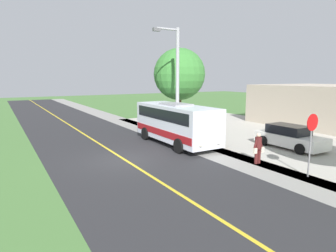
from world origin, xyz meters
TOP-DOWN VIEW (x-y plane):
  - ground_plane at (0.00, 0.00)m, footprint 120.00×120.00m
  - road_surface at (0.00, 0.00)m, footprint 8.00×100.00m
  - sidewalk at (-5.20, 0.00)m, footprint 2.40×100.00m
  - parking_lot_surface at (-12.40, 3.00)m, footprint 14.00×36.00m
  - road_centre_line at (0.00, 0.00)m, footprint 0.16×100.00m
  - shuttle_bus_front at (-4.48, -1.86)m, footprint 2.61×7.36m
  - pedestrian_with_bags at (-5.73, 4.20)m, footprint 0.72×0.34m
  - stop_sign at (-6.10, 6.85)m, footprint 0.76×0.07m
  - street_light_pole at (-4.87, -2.51)m, footprint 1.97×0.24m
  - parked_car_near at (-10.17, 2.76)m, footprint 2.03×4.40m
  - tree_curbside at (-7.40, -6.00)m, footprint 4.25×4.25m

SIDE VIEW (x-z plane):
  - ground_plane at x=0.00m, z-range 0.00..0.00m
  - sidewalk at x=-5.20m, z-range 0.00..0.01m
  - parking_lot_surface at x=-12.40m, z-range 0.00..0.01m
  - road_surface at x=0.00m, z-range 0.00..0.01m
  - road_centre_line at x=0.00m, z-range 0.01..0.01m
  - parked_car_near at x=-10.17m, z-range -0.04..1.41m
  - pedestrian_with_bags at x=-5.73m, z-range 0.05..1.68m
  - shuttle_bus_front at x=-4.48m, z-range 0.14..2.90m
  - stop_sign at x=-6.10m, z-range 0.52..3.40m
  - street_light_pole at x=-4.87m, z-range 0.41..8.12m
  - tree_curbside at x=-7.40m, z-range 1.28..8.12m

